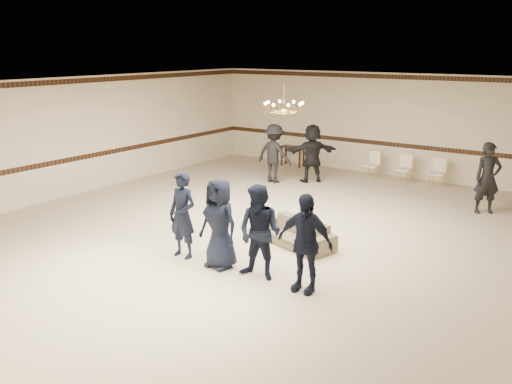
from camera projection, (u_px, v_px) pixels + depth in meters
room at (258, 161)px, 11.78m from camera, size 12.01×14.01×3.21m
chair_rail at (384, 144)px, 17.47m from camera, size 12.00×0.02×0.14m
crown_molding at (388, 77)px, 16.94m from camera, size 12.00×0.02×0.14m
chandelier at (284, 98)px, 12.25m from camera, size 0.94×0.94×0.89m
boy_a at (183, 215)px, 10.58m from camera, size 0.62×0.41×1.69m
boy_b at (219, 223)px, 10.09m from camera, size 0.87×0.61×1.69m
boy_c at (260, 233)px, 9.59m from camera, size 0.87×0.70×1.69m
boy_d at (305, 243)px, 9.09m from camera, size 1.01×0.46×1.69m
settee at (294, 232)px, 11.38m from camera, size 1.95×1.21×0.53m
adult_left at (274, 154)px, 16.49m from camera, size 1.14×0.67×1.75m
adult_mid at (312, 153)px, 16.55m from camera, size 1.49×1.54×1.75m
adult_right at (488, 178)px, 13.41m from camera, size 0.76×0.72×1.75m
banquet_chair_left at (372, 165)px, 17.06m from camera, size 0.45×0.45×0.85m
banquet_chair_mid at (404, 169)px, 16.50m from camera, size 0.44×0.44×0.85m
banquet_chair_right at (437, 173)px, 15.95m from camera, size 0.44×0.44×0.85m
console_table at (293, 156)px, 18.90m from camera, size 0.82×0.38×0.68m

